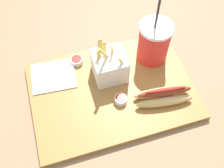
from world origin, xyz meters
TOP-DOWN VIEW (x-y plane):
  - ground_plane at (0.00, 0.00)m, footprint 2.40×2.40m
  - food_tray at (0.00, 0.00)m, footprint 0.50×0.35m
  - soda_cup at (-0.16, -0.09)m, footprint 0.10×0.10m
  - fries_basket at (-0.01, -0.06)m, footprint 0.10×0.09m
  - hot_dog_1 at (-0.13, 0.08)m, footprint 0.18×0.08m
  - ketchup_cup_1 at (0.08, -0.13)m, footprint 0.04×0.04m
  - ketchup_cup_2 at (-0.01, 0.05)m, footprint 0.04×0.04m
  - napkin_stack at (0.16, -0.10)m, footprint 0.14×0.13m

SIDE VIEW (x-z plane):
  - ground_plane at x=0.00m, z-range -0.02..0.00m
  - food_tray at x=0.00m, z-range 0.00..0.02m
  - napkin_stack at x=0.16m, z-range 0.02..0.02m
  - ketchup_cup_1 at x=0.08m, z-range 0.02..0.04m
  - ketchup_cup_2 at x=-0.01m, z-range 0.02..0.04m
  - hot_dog_1 at x=-0.13m, z-range 0.01..0.07m
  - fries_basket at x=-0.01m, z-range -0.02..0.15m
  - soda_cup at x=-0.16m, z-range -0.03..0.21m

